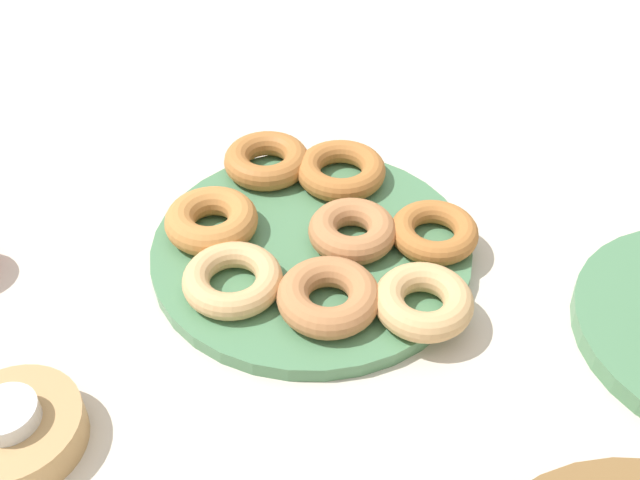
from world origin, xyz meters
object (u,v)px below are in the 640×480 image
at_px(donut_0, 424,301).
at_px(donut_5, 233,280).
at_px(donut_plate, 311,249).
at_px(donut_2, 341,170).
at_px(donut_7, 329,297).
at_px(tealight, 7,414).
at_px(donut_1, 352,231).
at_px(donut_6, 267,160).
at_px(donut_4, 434,232).
at_px(candle_holder, 15,431).
at_px(donut_3, 211,221).

height_order(donut_0, donut_5, donut_0).
distance_m(donut_plate, donut_2, 0.10).
height_order(donut_7, tealight, tealight).
bearing_deg(donut_5, donut_1, -165.37).
distance_m(donut_6, donut_7, 0.21).
bearing_deg(donut_4, donut_0, 61.76).
distance_m(donut_2, donut_4, 0.13).
bearing_deg(donut_6, donut_2, 152.14).
height_order(donut_5, candle_holder, donut_5).
bearing_deg(donut_4, donut_1, -15.33).
xyz_separation_m(donut_4, donut_5, (0.19, 0.01, 0.00)).
bearing_deg(donut_3, donut_1, 158.07).
relative_size(donut_plate, donut_2, 3.26).
relative_size(donut_3, donut_7, 1.00).
relative_size(donut_7, candle_holder, 0.87).
relative_size(donut_plate, donut_3, 3.41).
bearing_deg(tealight, donut_5, -151.64).
height_order(donut_4, tealight, tealight).
height_order(donut_4, candle_holder, donut_4).
xyz_separation_m(candle_holder, tealight, (0.00, 0.00, 0.02)).
xyz_separation_m(donut_plate, donut_3, (0.09, -0.04, 0.02)).
relative_size(donut_0, donut_4, 1.03).
height_order(donut_4, donut_5, donut_5).
bearing_deg(donut_0, donut_3, -44.56).
distance_m(donut_plate, donut_0, 0.13).
bearing_deg(donut_1, donut_plate, -12.53).
height_order(donut_plate, donut_3, donut_3).
xyz_separation_m(donut_0, donut_7, (0.08, -0.03, 0.00)).
bearing_deg(donut_1, donut_7, 58.87).
bearing_deg(donut_6, donut_0, 109.35).
relative_size(donut_1, donut_7, 0.94).
xyz_separation_m(donut_6, donut_7, (-0.01, 0.21, 0.00)).
distance_m(donut_4, candle_holder, 0.39).
bearing_deg(tealight, donut_0, -175.24).
relative_size(donut_0, candle_holder, 0.83).
relative_size(donut_plate, donut_4, 3.65).
distance_m(donut_0, donut_1, 0.11).
relative_size(donut_0, donut_6, 0.95).
bearing_deg(donut_1, donut_4, 164.67).
bearing_deg(donut_3, donut_plate, 154.31).
height_order(donut_6, donut_7, donut_7).
relative_size(donut_0, donut_1, 1.02).
relative_size(donut_4, donut_6, 0.92).
xyz_separation_m(donut_5, donut_6, (-0.07, -0.16, 0.00)).
bearing_deg(donut_7, donut_2, -110.56).
bearing_deg(donut_6, candle_holder, 46.25).
bearing_deg(donut_2, donut_plate, 57.07).
bearing_deg(donut_plate, donut_1, 167.47).
height_order(donut_0, donut_2, donut_0).
relative_size(donut_4, donut_5, 0.94).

